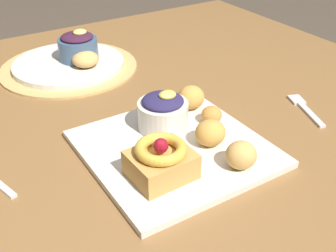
{
  "coord_description": "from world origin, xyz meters",
  "views": [
    {
      "loc": [
        -0.3,
        -0.67,
        1.14
      ],
      "look_at": [
        0.01,
        -0.17,
        0.77
      ],
      "focal_mm": 44.82,
      "sensor_mm": 36.0,
      "label": 1
    }
  ],
  "objects": [
    {
      "name": "fritter_middle",
      "position": [
        0.07,
        -0.29,
        0.76
      ],
      "size": [
        0.05,
        0.05,
        0.04
      ],
      "primitive_type": "ellipsoid",
      "color": "tan",
      "rests_on": "front_plate"
    },
    {
      "name": "fork",
      "position": [
        0.31,
        -0.2,
        0.73
      ],
      "size": [
        0.06,
        0.12,
        0.0
      ],
      "rotation": [
        0.0,
        0.0,
        1.2
      ],
      "color": "silver",
      "rests_on": "dining_table"
    },
    {
      "name": "back_plate",
      "position": [
        -0.01,
        0.23,
        0.74
      ],
      "size": [
        0.26,
        0.26,
        0.01
      ],
      "primitive_type": "cylinder",
      "color": "silver",
      "rests_on": "woven_placemat"
    },
    {
      "name": "back_pastry",
      "position": [
        0.01,
        0.18,
        0.76
      ],
      "size": [
        0.06,
        0.06,
        0.03
      ],
      "primitive_type": "ellipsoid",
      "color": "tan",
      "rests_on": "back_plate"
    },
    {
      "name": "cake_slice",
      "position": [
        -0.05,
        -0.24,
        0.77
      ],
      "size": [
        0.09,
        0.08,
        0.07
      ],
      "rotation": [
        0.0,
        0.0,
        0.03
      ],
      "color": "#C68E47",
      "rests_on": "front_plate"
    },
    {
      "name": "fritter_extra",
      "position": [
        0.11,
        -0.16,
        0.76
      ],
      "size": [
        0.04,
        0.04,
        0.03
      ],
      "primitive_type": "ellipsoid",
      "color": "#BC7F38",
      "rests_on": "front_plate"
    },
    {
      "name": "fritter_front",
      "position": [
        0.06,
        -0.21,
        0.76
      ],
      "size": [
        0.05,
        0.05,
        0.04
      ],
      "primitive_type": "ellipsoid",
      "color": "gold",
      "rests_on": "front_plate"
    },
    {
      "name": "fritter_back",
      "position": [
        0.11,
        -0.1,
        0.76
      ],
      "size": [
        0.05,
        0.05,
        0.05
      ],
      "primitive_type": "ellipsoid",
      "color": "gold",
      "rests_on": "front_plate"
    },
    {
      "name": "dining_table",
      "position": [
        0.0,
        0.0,
        0.64
      ],
      "size": [
        1.31,
        1.03,
        0.73
      ],
      "color": "brown",
      "rests_on": "ground_plane"
    },
    {
      "name": "berry_ramekin",
      "position": [
        0.03,
        -0.13,
        0.77
      ],
      "size": [
        0.09,
        0.09,
        0.07
      ],
      "color": "silver",
      "rests_on": "front_plate"
    },
    {
      "name": "woven_placemat",
      "position": [
        -0.01,
        0.23,
        0.73
      ],
      "size": [
        0.32,
        0.32,
        0.0
      ],
      "primitive_type": "cylinder",
      "color": "tan",
      "rests_on": "dining_table"
    },
    {
      "name": "front_plate",
      "position": [
        0.01,
        -0.19,
        0.74
      ],
      "size": [
        0.28,
        0.28,
        0.01
      ],
      "primitive_type": "cube",
      "color": "silver",
      "rests_on": "dining_table"
    },
    {
      "name": "back_ramekin",
      "position": [
        0.01,
        0.23,
        0.78
      ],
      "size": [
        0.09,
        0.09,
        0.07
      ],
      "color": "#3D5675",
      "rests_on": "back_plate"
    }
  ]
}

